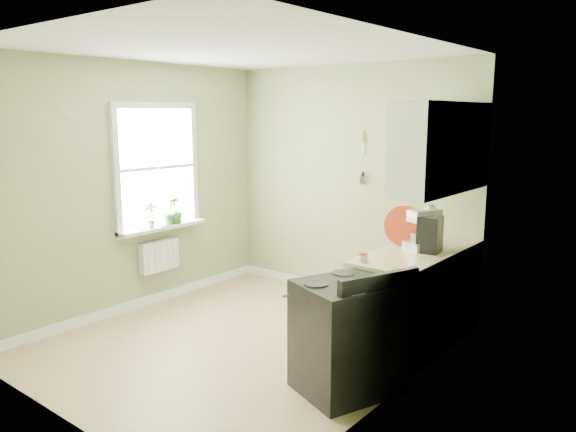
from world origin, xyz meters
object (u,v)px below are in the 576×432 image
Objects in this scene: kettle at (406,233)px; coffee_maker at (430,235)px; stand_mixer at (424,231)px; stove at (347,336)px.

coffee_maker is at bearing -33.76° from kettle.
stand_mixer is 0.11m from coffee_maker.
stand_mixer is 1.25× the size of coffee_maker.
kettle is (-0.23, 1.40, 0.55)m from stove.
coffee_maker is (0.35, -0.23, 0.07)m from kettle.
stove is 5.74× the size of kettle.
kettle is 0.53× the size of coffee_maker.
stove is 1.32m from coffee_maker.
kettle is 0.42m from coffee_maker.
kettle is at bearing 99.28° from stove.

